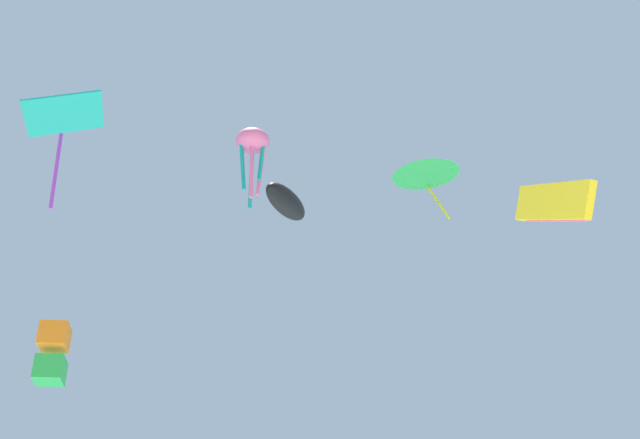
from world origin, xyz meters
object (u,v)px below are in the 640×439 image
Objects in this scene: kite_octopus_pink at (252,144)px; kite_box_orange at (52,353)px; kite_delta_green at (425,169)px; kite_diamond_teal at (63,119)px; kite_inflatable_black at (286,202)px; kite_parafoil_yellow at (553,203)px.

kite_box_orange is at bearing 56.83° from kite_octopus_pink.
kite_box_orange is at bearing -33.62° from kite_delta_green.
kite_octopus_pink is at bearing -153.98° from kite_box_orange.
kite_diamond_teal is 0.70× the size of kite_inflatable_black.
kite_octopus_pink is 5.63m from kite_inflatable_black.
kite_octopus_pink is 1.64× the size of kite_box_orange.
kite_box_orange is (-18.60, 8.80, -4.43)m from kite_parafoil_yellow.
kite_inflatable_black is 2.00× the size of kite_box_orange.
kite_octopus_pink reaches higher than kite_diamond_teal.
kite_parafoil_yellow is 18.01m from kite_octopus_pink.
kite_octopus_pink is 0.82× the size of kite_inflatable_black.
kite_inflatable_black reaches higher than kite_parafoil_yellow.
kite_delta_green reaches higher than kite_parafoil_yellow.
kite_delta_green reaches higher than kite_diamond_teal.
kite_parafoil_yellow is at bearing 89.25° from kite_diamond_teal.
kite_inflatable_black is at bearing -83.19° from kite_octopus_pink.
kite_octopus_pink is 15.23m from kite_box_orange.
kite_delta_green is at bearing -75.37° from kite_inflatable_black.
kite_diamond_teal is 0.79× the size of kite_parafoil_yellow.
kite_diamond_teal is 0.64× the size of kite_delta_green.
kite_box_orange is at bearing 157.62° from kite_inflatable_black.
kite_inflatable_black is (-7.95, 17.40, 6.70)m from kite_parafoil_yellow.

